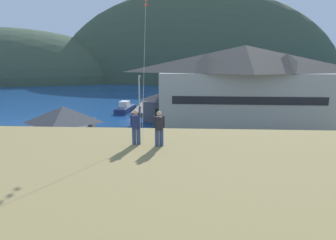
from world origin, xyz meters
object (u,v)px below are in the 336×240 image
storage_shed_near_lot (65,131)px  person_kite_flyer (136,126)px  parked_car_mid_row_near (195,142)px  parked_car_lone_by_shed (119,163)px  storage_shed_waterside (162,106)px  parked_car_front_row_red (137,143)px  parking_light_pole (140,105)px  parked_car_mid_row_far (29,139)px  person_companion (159,127)px  harbor_lodge (244,84)px  wharf_dock (145,108)px  parked_car_corner_spot (251,148)px  moored_boat_wharfside (125,108)px  parked_car_back_row_right (202,167)px  parked_car_mid_row_center (320,145)px

storage_shed_near_lot → person_kite_flyer: person_kite_flyer is taller
parked_car_mid_row_near → parked_car_lone_by_shed: (-6.87, -6.86, 0.00)m
storage_shed_near_lot → storage_shed_waterside: size_ratio=1.01×
parked_car_front_row_red → parking_light_pole: parking_light_pole is taller
person_kite_flyer → parking_light_pole: bearing=98.4°
parked_car_mid_row_far → person_kite_flyer: bearing=-47.7°
person_kite_flyer → storage_shed_waterside: bearing=92.2°
storage_shed_near_lot → person_companion: size_ratio=3.65×
storage_shed_near_lot → parked_car_front_row_red: size_ratio=1.49×
storage_shed_waterside → parked_car_mid_row_far: 20.60m
harbor_lodge → wharf_dock: size_ratio=1.86×
parked_car_mid_row_near → parked_car_mid_row_far: bearing=179.1°
parked_car_corner_spot → parked_car_lone_by_shed: same height
person_kite_flyer → person_companion: bearing=-10.3°
storage_shed_waterside → moored_boat_wharfside: (-7.60, 7.88, -1.72)m
moored_boat_wharfside → parked_car_mid_row_near: size_ratio=1.70×
parked_car_back_row_right → parked_car_mid_row_near: bearing=92.1°
parked_car_front_row_red → parked_car_lone_by_shed: bearing=-96.0°
harbor_lodge → person_kite_flyer: (-11.24, -29.52, 0.33)m
storage_shed_near_lot → parked_car_back_row_right: bearing=-20.6°
parked_car_mid_row_near → parking_light_pole: (-6.51, 3.19, 3.54)m
parked_car_mid_row_center → person_companion: person_companion is taller
storage_shed_near_lot → parking_light_pole: (6.94, 5.50, 1.89)m
parked_car_corner_spot → parking_light_pole: size_ratio=0.53×
harbor_lodge → parking_light_pole: 17.38m
wharf_dock → person_companion: size_ratio=8.07×
parked_car_front_row_red → parked_car_mid_row_far: same height
wharf_dock → parked_car_mid_row_near: parked_car_mid_row_near is taller
storage_shed_near_lot → person_companion: 18.38m
person_kite_flyer → parked_car_mid_row_center: bearing=43.7°
parked_car_mid_row_center → parked_car_corner_spot: bearing=-168.6°
wharf_dock → parked_car_lone_by_shed: bearing=-86.3°
wharf_dock → parked_car_mid_row_center: (22.00, -26.05, 0.71)m
parked_car_back_row_right → person_kite_flyer: (-3.91, -8.86, 5.56)m
storage_shed_near_lot → storage_shed_waterside: bearing=64.1°
parked_car_mid_row_center → parking_light_pole: bearing=169.6°
parked_car_back_row_right → parking_light_pole: 13.11m
parked_car_corner_spot → storage_shed_near_lot: bearing=-178.7°
parked_car_front_row_red → parked_car_mid_row_center: same height
harbor_lodge → parked_car_mid_row_far: (-26.37, -12.90, -5.23)m
storage_shed_near_lot → parked_car_lone_by_shed: storage_shed_near_lot is taller
harbor_lodge → person_companion: size_ratio=15.05×
harbor_lodge → parked_car_corner_spot: bearing=-97.5°
storage_shed_waterside → parked_car_lone_by_shed: (-2.03, -22.28, -1.37)m
person_companion → wharf_dock: bearing=98.8°
moored_boat_wharfside → person_companion: person_companion is taller
parked_car_corner_spot → person_companion: 17.62m
storage_shed_near_lot → parked_car_mid_row_near: (13.44, 2.31, -1.65)m
storage_shed_near_lot → parked_car_back_row_right: storage_shed_near_lot is taller
wharf_dock → person_companion: (6.49, -42.18, 6.26)m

